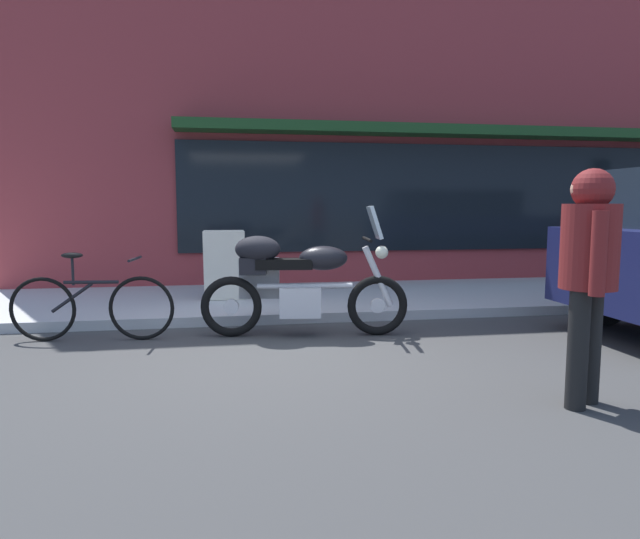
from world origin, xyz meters
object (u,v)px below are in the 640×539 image
Objects in this scene: parked_bicycle at (92,306)px; sandwich_board_sign at (224,265)px; touring_motorcycle at (293,280)px; pedestrian_walking at (589,259)px.

parked_bicycle is 2.15m from sandwich_board_sign.
pedestrian_walking is (1.75, -2.49, 0.43)m from touring_motorcycle.
touring_motorcycle is 2.11m from parked_bicycle.
touring_motorcycle is 1.33× the size of parked_bicycle.
pedestrian_walking is at bearing -59.63° from sandwich_board_sign.
touring_motorcycle is 1.35× the size of pedestrian_walking.
pedestrian_walking is at bearing -33.97° from parked_bicycle.
parked_bicycle is at bearing 177.24° from touring_motorcycle.
pedestrian_walking reaches higher than touring_motorcycle.
touring_motorcycle is 2.35× the size of sandwich_board_sign.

